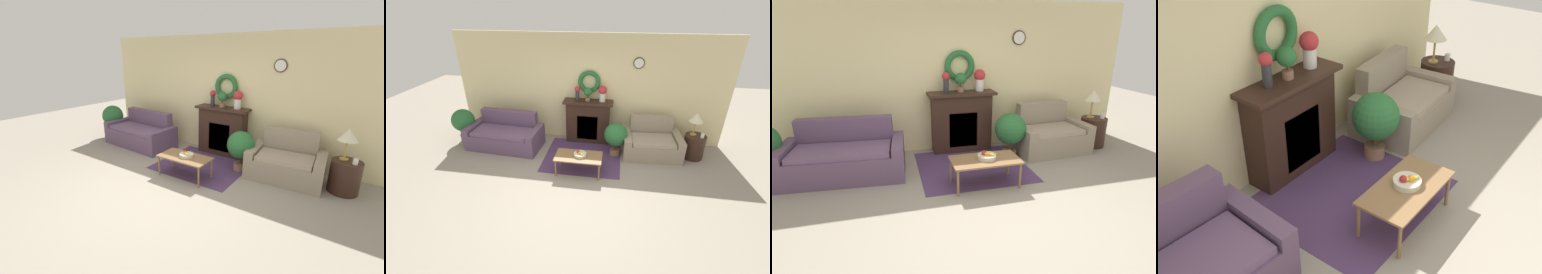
{
  "view_description": "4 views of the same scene",
  "coord_description": "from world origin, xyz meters",
  "views": [
    {
      "loc": [
        2.69,
        -2.86,
        2.26
      ],
      "look_at": [
        -0.09,
        1.22,
        0.67
      ],
      "focal_mm": 24.0,
      "sensor_mm": 36.0,
      "label": 1
    },
    {
      "loc": [
        0.75,
        -3.77,
        3.32
      ],
      "look_at": [
        -0.04,
        1.18,
        0.66
      ],
      "focal_mm": 24.0,
      "sensor_mm": 36.0,
      "label": 2
    },
    {
      "loc": [
        -1.26,
        -2.97,
        2.14
      ],
      "look_at": [
        -0.19,
        1.16,
        0.65
      ],
      "focal_mm": 28.0,
      "sensor_mm": 36.0,
      "label": 3
    },
    {
      "loc": [
        -2.95,
        -0.8,
        3.04
      ],
      "look_at": [
        0.12,
        1.54,
        0.64
      ],
      "focal_mm": 42.0,
      "sensor_mm": 36.0,
      "label": 4
    }
  ],
  "objects": [
    {
      "name": "potted_plant_on_mantel",
      "position": [
        0.03,
        2.26,
        1.34
      ],
      "size": [
        0.21,
        0.21,
        0.34
      ],
      "color": "#8E664C",
      "rests_on": "fireplace"
    },
    {
      "name": "vase_on_mantel_right",
      "position": [
        0.39,
        2.28,
        1.35
      ],
      "size": [
        0.21,
        0.21,
        0.39
      ],
      "color": "silver",
      "rests_on": "fireplace"
    },
    {
      "name": "fruit_bowl",
      "position": [
        0.06,
        0.81,
        0.45
      ],
      "size": [
        0.27,
        0.27,
        0.12
      ],
      "color": "beige",
      "rests_on": "coffee_table"
    },
    {
      "name": "vase_on_mantel_left",
      "position": [
        -0.23,
        2.28,
        1.33
      ],
      "size": [
        0.14,
        0.14,
        0.36
      ],
      "color": "#2D2D33",
      "rests_on": "fireplace"
    },
    {
      "name": "side_table_by_loveseat",
      "position": [
        2.62,
        1.84,
        0.29
      ],
      "size": [
        0.48,
        0.48,
        0.57
      ],
      "color": "#331E16",
      "rests_on": "ground_plane"
    },
    {
      "name": "floor_rug",
      "position": [
        0.03,
        1.46,
        0.0
      ],
      "size": [
        1.8,
        1.63,
        0.01
      ],
      "color": "#4C335B",
      "rests_on": "ground_plane"
    },
    {
      "name": "table_lamp",
      "position": [
        2.56,
        1.89,
        1.0
      ],
      "size": [
        0.31,
        0.31,
        0.54
      ],
      "color": "#B28E42",
      "rests_on": "side_table_by_loveseat"
    },
    {
      "name": "potted_plant_floor_by_loveseat",
      "position": [
        0.78,
        1.67,
        0.52
      ],
      "size": [
        0.55,
        0.55,
        0.82
      ],
      "color": "#8E664C",
      "rests_on": "ground_plane"
    },
    {
      "name": "loveseat_right",
      "position": [
        1.64,
        1.84,
        0.3
      ],
      "size": [
        1.41,
        0.96,
        0.88
      ],
      "rotation": [
        0.0,
        0.0,
        0.06
      ],
      "color": "gray",
      "rests_on": "ground_plane"
    },
    {
      "name": "coffee_table",
      "position": [
        0.03,
        0.8,
        0.37
      ],
      "size": [
        1.0,
        0.53,
        0.41
      ],
      "color": "olive",
      "rests_on": "ground_plane"
    },
    {
      "name": "fireplace",
      "position": [
        0.04,
        2.28,
        0.57
      ],
      "size": [
        1.24,
        0.41,
        1.12
      ],
      "color": "#331E16",
      "rests_on": "ground_plane"
    },
    {
      "name": "wall_back",
      "position": [
        0.0,
        2.48,
        1.36
      ],
      "size": [
        6.8,
        0.18,
        2.7
      ],
      "color": "beige",
      "rests_on": "ground_plane"
    },
    {
      "name": "ground_plane",
      "position": [
        0.0,
        0.0,
        0.0
      ],
      "size": [
        16.0,
        16.0,
        0.0
      ],
      "primitive_type": "plane",
      "color": "gray"
    },
    {
      "name": "mug",
      "position": [
        2.73,
        1.76,
        0.62
      ],
      "size": [
        0.08,
        0.08,
        0.1
      ],
      "color": "silver",
      "rests_on": "side_table_by_loveseat"
    }
  ]
}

